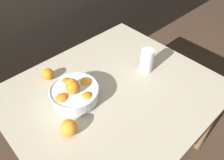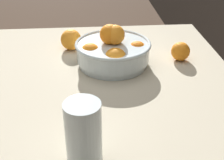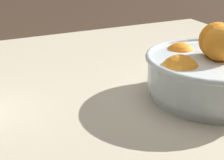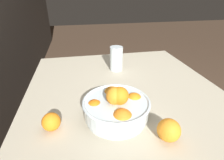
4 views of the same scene
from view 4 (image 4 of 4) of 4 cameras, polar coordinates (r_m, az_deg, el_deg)
dining_table at (r=0.96m, az=4.31°, el=-7.38°), size 1.19×1.03×0.71m
fruit_bowl at (r=0.72m, az=1.42°, el=-8.78°), size 0.27×0.27×0.15m
juice_glass at (r=1.14m, az=1.40°, el=6.55°), size 0.08×0.08×0.16m
orange_loose_near_bowl at (r=0.67m, az=18.04°, el=-15.29°), size 0.08×0.08×0.08m
orange_loose_front at (r=0.71m, az=-19.24°, el=-12.75°), size 0.07×0.07×0.07m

